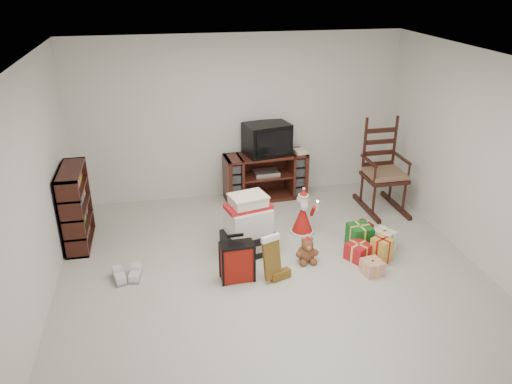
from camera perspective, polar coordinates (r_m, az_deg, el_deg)
room at (r=5.35m, az=2.34°, el=1.24°), size 5.01×5.01×2.51m
tv_stand at (r=7.78m, az=1.09°, el=1.80°), size 1.30×0.55×0.72m
bookshelf at (r=6.84m, az=-19.89°, el=-1.75°), size 0.29×0.86×1.05m
rocking_chair at (r=7.66m, az=14.20°, el=1.64°), size 0.59×0.95×1.42m
gift_pile at (r=6.30m, az=-0.87°, el=-4.15°), size 0.71×0.58×0.78m
red_suitcase at (r=5.80m, az=-2.17°, el=-7.98°), size 0.38×0.21×0.56m
stocking at (r=5.77m, az=1.81°, el=-7.58°), size 0.30×0.21×0.59m
teddy_bear at (r=6.22m, az=5.81°, el=-6.75°), size 0.22×0.20×0.33m
santa_figurine at (r=6.80m, az=5.35°, el=-2.80°), size 0.33×0.31×0.67m
mrs_claus_figurine at (r=6.69m, az=-2.52°, el=-3.27°), size 0.31×0.30×0.64m
sneaker_pair at (r=6.10m, az=-14.49°, el=-9.21°), size 0.37×0.31×0.10m
gift_cluster at (r=6.51m, az=12.82°, el=-5.95°), size 0.74×1.03×0.25m
crt_television at (r=7.60m, az=1.26°, el=6.07°), size 0.74×0.60×0.48m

